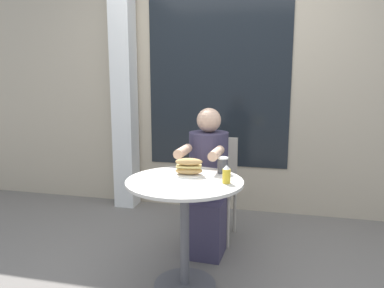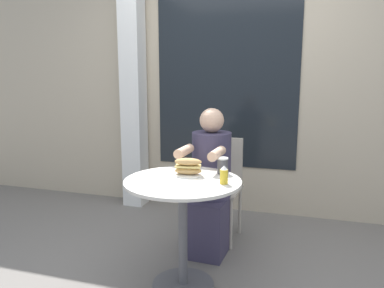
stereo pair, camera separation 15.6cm
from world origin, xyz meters
name	(u,v)px [view 2 (the right image)]	position (x,y,z in m)	size (l,w,h in m)	color
ground_plane	(183,285)	(0.00, 0.00, 0.00)	(8.00, 8.00, 0.00)	slate
storefront_wall	(232,76)	(0.00, 1.59, 1.40)	(8.00, 0.09, 2.80)	#B7A88E
lattice_pillar	(134,95)	(-1.02, 1.43, 1.20)	(0.22, 0.22, 2.40)	silver
cafe_table	(183,209)	(0.00, 0.00, 0.55)	(0.76, 0.76, 0.74)	beige
diner_chair	(220,178)	(0.05, 0.90, 0.52)	(0.40, 0.40, 0.87)	#ADA393
seated_diner	(210,190)	(0.04, 0.55, 0.51)	(0.33, 0.56, 1.16)	#38334C
sandwich_on_plate	(187,167)	(0.00, 0.12, 0.80)	(0.19, 0.19, 0.12)	white
drink_cup	(223,166)	(0.21, 0.24, 0.80)	(0.08, 0.08, 0.11)	#424247
condiment_bottle	(224,175)	(0.27, -0.01, 0.80)	(0.05, 0.05, 0.12)	gold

